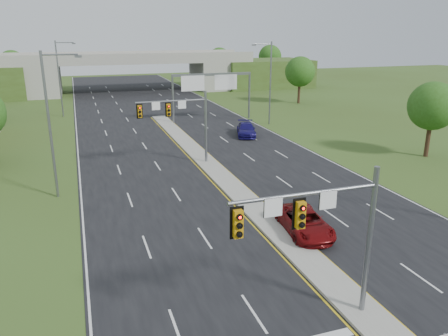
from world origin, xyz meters
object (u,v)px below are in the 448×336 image
(signal_mast_far, at_px, (182,117))
(car_far_b, at_px, (246,129))
(car_far_a, at_px, (305,222))
(sign_gantry, at_px, (211,84))
(overpass, at_px, (131,75))
(signal_mast_near, at_px, (326,226))

(signal_mast_far, xyz_separation_m, car_far_b, (10.19, 9.56, -3.93))
(signal_mast_far, xyz_separation_m, car_far_a, (3.76, -16.78, -3.96))
(signal_mast_far, relative_size, sign_gantry, 0.60)
(sign_gantry, bearing_deg, overpass, 100.79)
(overpass, bearing_deg, signal_mast_far, -92.35)
(signal_mast_near, distance_m, car_far_b, 36.25)
(signal_mast_near, bearing_deg, car_far_a, 65.41)
(sign_gantry, bearing_deg, signal_mast_far, -114.11)
(overpass, xyz_separation_m, car_far_b, (7.92, -45.51, -2.76))
(signal_mast_far, height_order, sign_gantry, signal_mast_far)
(signal_mast_far, height_order, car_far_b, signal_mast_far)
(signal_mast_near, distance_m, sign_gantry, 45.88)
(overpass, relative_size, car_far_a, 14.88)
(sign_gantry, relative_size, car_far_a, 2.15)
(car_far_b, bearing_deg, signal_mast_far, -118.52)
(car_far_a, distance_m, car_far_b, 27.11)
(signal_mast_near, height_order, car_far_b, signal_mast_near)
(signal_mast_far, xyz_separation_m, overpass, (2.26, 55.07, -1.17))
(sign_gantry, bearing_deg, signal_mast_near, -101.25)
(sign_gantry, distance_m, car_far_b, 11.41)
(signal_mast_near, height_order, overpass, overpass)
(signal_mast_near, relative_size, car_far_b, 1.32)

